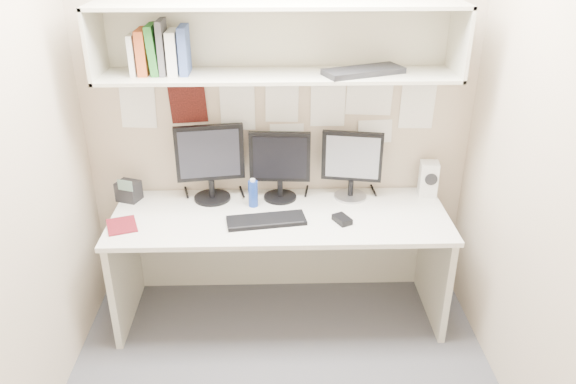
{
  "coord_description": "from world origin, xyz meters",
  "views": [
    {
      "loc": [
        -0.03,
        -2.29,
        2.33
      ],
      "look_at": [
        0.04,
        0.35,
        1.02
      ],
      "focal_mm": 35.0,
      "sensor_mm": 36.0,
      "label": 1
    }
  ],
  "objects_px": {
    "maroon_notebook": "(122,225)",
    "desk_phone": "(129,191)",
    "speaker": "(428,179)",
    "monitor_center": "(280,163)",
    "desk": "(280,265)",
    "monitor_right": "(352,162)",
    "keyboard": "(266,221)",
    "monitor_left": "(210,160)"
  },
  "relations": [
    {
      "from": "maroon_notebook",
      "to": "desk_phone",
      "type": "xyz_separation_m",
      "value": [
        -0.03,
        0.34,
        0.06
      ]
    },
    {
      "from": "speaker",
      "to": "desk_phone",
      "type": "relative_size",
      "value": 1.35
    },
    {
      "from": "monitor_center",
      "to": "desk",
      "type": "bearing_deg",
      "value": -87.37
    },
    {
      "from": "speaker",
      "to": "maroon_notebook",
      "type": "distance_m",
      "value": 1.89
    },
    {
      "from": "monitor_right",
      "to": "keyboard",
      "type": "bearing_deg",
      "value": -138.42
    },
    {
      "from": "monitor_left",
      "to": "speaker",
      "type": "xyz_separation_m",
      "value": [
        1.36,
        0.02,
        -0.15
      ]
    },
    {
      "from": "monitor_left",
      "to": "speaker",
      "type": "bearing_deg",
      "value": -7.85
    },
    {
      "from": "speaker",
      "to": "maroon_notebook",
      "type": "relative_size",
      "value": 1.13
    },
    {
      "from": "keyboard",
      "to": "desk_phone",
      "type": "xyz_separation_m",
      "value": [
        -0.86,
        0.31,
        0.05
      ]
    },
    {
      "from": "maroon_notebook",
      "to": "desk_phone",
      "type": "relative_size",
      "value": 1.19
    },
    {
      "from": "monitor_right",
      "to": "maroon_notebook",
      "type": "xyz_separation_m",
      "value": [
        -1.36,
        -0.34,
        -0.23
      ]
    },
    {
      "from": "keyboard",
      "to": "monitor_right",
      "type": "bearing_deg",
      "value": 22.29
    },
    {
      "from": "monitor_right",
      "to": "maroon_notebook",
      "type": "relative_size",
      "value": 2.21
    },
    {
      "from": "monitor_left",
      "to": "monitor_right",
      "type": "bearing_deg",
      "value": -8.53
    },
    {
      "from": "monitor_center",
      "to": "keyboard",
      "type": "distance_m",
      "value": 0.4
    },
    {
      "from": "maroon_notebook",
      "to": "keyboard",
      "type": "bearing_deg",
      "value": -17.27
    },
    {
      "from": "monitor_center",
      "to": "desk_phone",
      "type": "height_order",
      "value": "monitor_center"
    },
    {
      "from": "desk_phone",
      "to": "monitor_center",
      "type": "bearing_deg",
      "value": 21.54
    },
    {
      "from": "speaker",
      "to": "desk_phone",
      "type": "xyz_separation_m",
      "value": [
        -1.88,
        -0.02,
        -0.05
      ]
    },
    {
      "from": "speaker",
      "to": "desk_phone",
      "type": "bearing_deg",
      "value": -171.81
    },
    {
      "from": "desk_phone",
      "to": "monitor_right",
      "type": "bearing_deg",
      "value": 21.41
    },
    {
      "from": "speaker",
      "to": "desk_phone",
      "type": "distance_m",
      "value": 1.88
    },
    {
      "from": "desk",
      "to": "desk_phone",
      "type": "xyz_separation_m",
      "value": [
        -0.94,
        0.21,
        0.43
      ]
    },
    {
      "from": "maroon_notebook",
      "to": "desk_phone",
      "type": "height_order",
      "value": "desk_phone"
    },
    {
      "from": "keyboard",
      "to": "monitor_left",
      "type": "bearing_deg",
      "value": 128.41
    },
    {
      "from": "desk",
      "to": "keyboard",
      "type": "relative_size",
      "value": 4.39
    },
    {
      "from": "desk",
      "to": "keyboard",
      "type": "bearing_deg",
      "value": -129.85
    },
    {
      "from": "monitor_center",
      "to": "keyboard",
      "type": "xyz_separation_m",
      "value": [
        -0.08,
        -0.32,
        -0.23
      ]
    },
    {
      "from": "monitor_left",
      "to": "keyboard",
      "type": "distance_m",
      "value": 0.53
    },
    {
      "from": "monitor_center",
      "to": "keyboard",
      "type": "height_order",
      "value": "monitor_center"
    },
    {
      "from": "desk",
      "to": "desk_phone",
      "type": "height_order",
      "value": "desk_phone"
    },
    {
      "from": "monitor_right",
      "to": "desk_phone",
      "type": "xyz_separation_m",
      "value": [
        -1.39,
        -0.01,
        -0.18
      ]
    },
    {
      "from": "monitor_left",
      "to": "monitor_center",
      "type": "height_order",
      "value": "monitor_left"
    },
    {
      "from": "monitor_left",
      "to": "maroon_notebook",
      "type": "height_order",
      "value": "monitor_left"
    },
    {
      "from": "monitor_center",
      "to": "maroon_notebook",
      "type": "xyz_separation_m",
      "value": [
        -0.91,
        -0.34,
        -0.23
      ]
    },
    {
      "from": "monitor_left",
      "to": "maroon_notebook",
      "type": "relative_size",
      "value": 2.47
    },
    {
      "from": "monitor_left",
      "to": "desk_phone",
      "type": "height_order",
      "value": "monitor_left"
    },
    {
      "from": "keyboard",
      "to": "speaker",
      "type": "bearing_deg",
      "value": 9.39
    },
    {
      "from": "monitor_left",
      "to": "monitor_center",
      "type": "distance_m",
      "value": 0.43
    },
    {
      "from": "monitor_right",
      "to": "keyboard",
      "type": "relative_size",
      "value": 0.95
    },
    {
      "from": "monitor_right",
      "to": "maroon_notebook",
      "type": "height_order",
      "value": "monitor_right"
    },
    {
      "from": "desk",
      "to": "monitor_left",
      "type": "bearing_deg",
      "value": 152.58
    }
  ]
}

